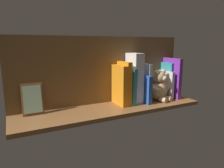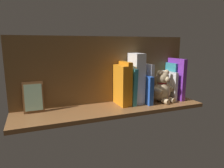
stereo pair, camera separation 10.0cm
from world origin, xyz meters
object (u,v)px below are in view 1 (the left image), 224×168
Objects in this scene: book_0 at (172,78)px; teddy_bear at (160,87)px; dictionary_thick_white at (134,78)px; picture_frame_leaning at (32,99)px.

book_0 is 1.33× the size of teddy_bear.
book_0 is at bearing 176.53° from dictionary_thick_white.
picture_frame_leaning is (58.67, -3.55, -6.94)cm from dictionary_thick_white.
dictionary_thick_white is at bearing -30.44° from teddy_bear.
teddy_bear is at bearing 13.09° from book_0.
teddy_bear is (12.28, 2.85, -4.41)cm from book_0.
picture_frame_leaning is at bearing -3.47° from dictionary_thick_white.
teddy_bear is at bearing 164.23° from dictionary_thick_white.
dictionary_thick_white reaches higher than picture_frame_leaning.
picture_frame_leaning is at bearing -3.47° from book_0.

